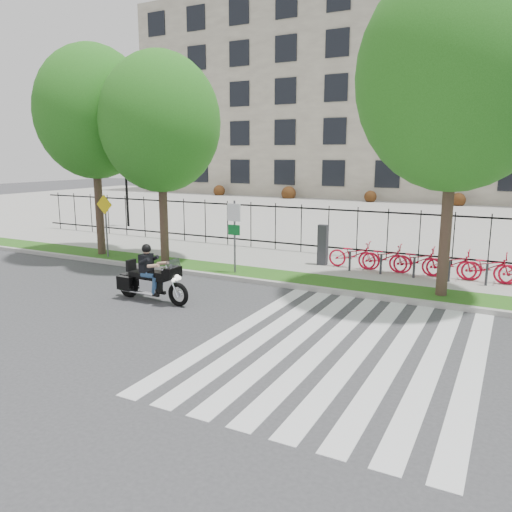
% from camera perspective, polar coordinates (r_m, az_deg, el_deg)
% --- Properties ---
extents(ground, '(120.00, 120.00, 0.00)m').
position_cam_1_polar(ground, '(13.46, -10.22, -6.74)').
color(ground, '#363638').
rests_on(ground, ground).
extents(curb, '(60.00, 0.20, 0.15)m').
position_cam_1_polar(curb, '(16.72, -1.60, -2.69)').
color(curb, '#A4A19B').
rests_on(curb, ground).
extents(grass_verge, '(60.00, 1.50, 0.15)m').
position_cam_1_polar(grass_verge, '(17.45, -0.24, -2.08)').
color(grass_verge, '#225415').
rests_on(grass_verge, ground).
extents(sidewalk, '(60.00, 3.50, 0.15)m').
position_cam_1_polar(sidewalk, '(19.64, 3.18, -0.56)').
color(sidewalk, '#98978E').
rests_on(sidewalk, ground).
extents(plaza, '(80.00, 34.00, 0.10)m').
position_cam_1_polar(plaza, '(36.16, 14.84, 4.56)').
color(plaza, '#98978E').
rests_on(plaza, ground).
extents(crosswalk_stripes, '(5.70, 8.00, 0.01)m').
position_cam_1_polar(crosswalk_stripes, '(11.30, 9.85, -10.29)').
color(crosswalk_stripes, silver).
rests_on(crosswalk_stripes, ground).
extents(iron_fence, '(30.00, 0.06, 2.00)m').
position_cam_1_polar(iron_fence, '(21.03, 5.19, 3.18)').
color(iron_fence, black).
rests_on(iron_fence, sidewalk).
extents(office_building, '(60.00, 21.90, 20.15)m').
position_cam_1_polar(office_building, '(55.83, 20.22, 16.76)').
color(office_building, gray).
rests_on(office_building, ground).
extents(lamp_post_left, '(1.06, 0.70, 4.25)m').
position_cam_1_polar(lamp_post_left, '(29.73, -14.66, 9.26)').
color(lamp_post_left, black).
rests_on(lamp_post_left, ground).
extents(street_tree_0, '(4.50, 4.50, 8.24)m').
position_cam_1_polar(street_tree_0, '(21.32, -18.10, 15.30)').
color(street_tree_0, '#37251E').
rests_on(street_tree_0, grass_verge).
extents(street_tree_1, '(4.40, 4.40, 7.71)m').
position_cam_1_polar(street_tree_1, '(19.11, -10.90, 14.72)').
color(street_tree_1, '#37251E').
rests_on(street_tree_1, grass_verge).
extents(street_tree_2, '(5.44, 5.44, 9.24)m').
position_cam_1_polar(street_tree_2, '(15.23, 22.04, 18.56)').
color(street_tree_2, '#37251E').
rests_on(street_tree_2, grass_verge).
extents(bike_share_station, '(8.92, 0.87, 1.50)m').
position_cam_1_polar(bike_share_station, '(17.68, 21.22, -0.79)').
color(bike_share_station, '#2D2D33').
rests_on(bike_share_station, sidewalk).
extents(sign_pole_regulatory, '(0.50, 0.09, 2.50)m').
position_cam_1_polar(sign_pole_regulatory, '(17.08, -2.50, 3.30)').
color(sign_pole_regulatory, '#59595B').
rests_on(sign_pole_regulatory, grass_verge).
extents(sign_pole_warning, '(0.78, 0.09, 2.49)m').
position_cam_1_polar(sign_pole_warning, '(20.66, -16.83, 4.25)').
color(sign_pole_warning, '#59595B').
rests_on(sign_pole_warning, grass_verge).
extents(motorcycle_rider, '(2.61, 0.78, 2.01)m').
position_cam_1_polar(motorcycle_rider, '(14.68, -11.86, -2.55)').
color(motorcycle_rider, black).
rests_on(motorcycle_rider, ground).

